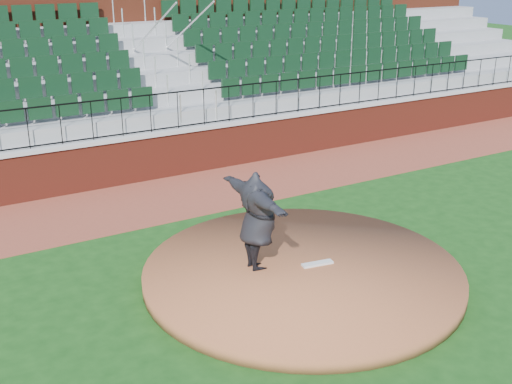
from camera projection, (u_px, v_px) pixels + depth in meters
ground at (297, 281)px, 11.96m from camera, size 90.00×90.00×0.00m
warning_track at (178, 195)px, 16.32m from camera, size 34.00×3.20×0.01m
field_wall at (153, 157)px, 17.41m from camera, size 34.00×0.35×1.20m
wall_cap at (152, 134)px, 17.19m from camera, size 34.00×0.45×0.10m
wall_railing at (150, 114)px, 17.00m from camera, size 34.00×0.05×1.00m
seating_stands at (115, 79)px, 19.04m from camera, size 34.00×5.10×4.60m
concourse_wall at (86, 53)px, 21.15m from camera, size 34.00×0.50×5.50m
pitchers_mound at (302, 273)px, 12.00m from camera, size 5.95×5.95×0.25m
pitching_rubber at (317, 264)px, 12.03m from camera, size 0.63×0.25×0.04m
pitcher at (257, 221)px, 11.60m from camera, size 0.77×2.35×1.89m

